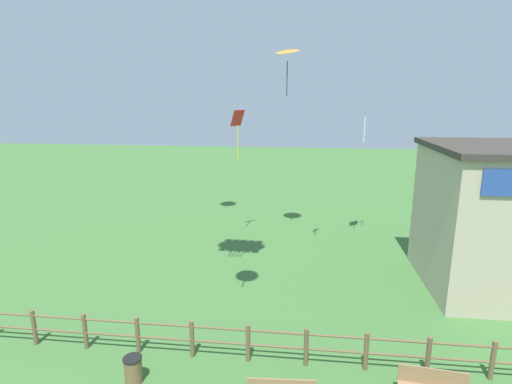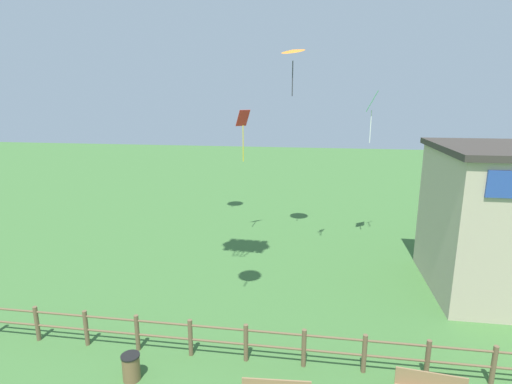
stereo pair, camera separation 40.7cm
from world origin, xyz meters
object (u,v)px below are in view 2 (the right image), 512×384
(trash_bin, at_px, (131,367))
(kite_orange_delta, at_px, (293,51))
(kite_red_diamond, at_px, (243,125))
(kite_green_diamond, at_px, (372,106))

(trash_bin, bearing_deg, kite_orange_delta, 73.03)
(kite_orange_delta, bearing_deg, trash_bin, -106.97)
(kite_orange_delta, xyz_separation_m, kite_red_diamond, (-2.56, 0.03, -3.65))
(kite_green_diamond, relative_size, kite_orange_delta, 1.07)
(trash_bin, distance_m, kite_red_diamond, 13.29)
(trash_bin, relative_size, kite_green_diamond, 0.30)
(kite_green_diamond, relative_size, kite_red_diamond, 0.94)
(trash_bin, height_order, kite_green_diamond, kite_green_diamond)
(kite_green_diamond, bearing_deg, kite_orange_delta, 178.73)
(trash_bin, xyz_separation_m, kite_green_diamond, (7.57, 11.73, 6.95))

